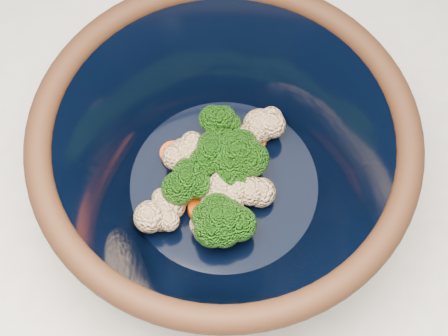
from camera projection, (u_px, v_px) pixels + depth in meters
name	position (u px, v px, depth m)	size (l,w,h in m)	color
counter	(197.00, 312.00, 1.03)	(1.20, 1.20, 0.90)	beige
mixing_bowl	(224.00, 161.00, 0.56)	(0.34, 0.34, 0.14)	black
vegetable_pile	(220.00, 175.00, 0.58)	(0.12, 0.15, 0.06)	#608442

